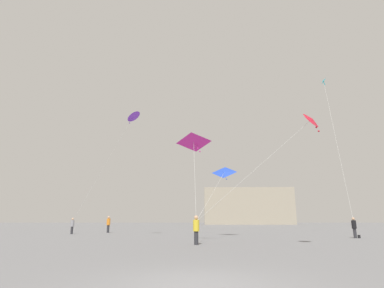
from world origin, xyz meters
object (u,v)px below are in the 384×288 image
object	(u,v)px
kite_magenta_delta	(193,143)
handbag_beside_flyer	(357,236)
kite_cyan_diamond	(322,84)
person_in_black	(352,227)
kite_cobalt_delta	(223,173)
person_in_grey	(71,225)
person_in_yellow	(195,229)
kite_crimson_diamond	(309,121)
kite_violet_diamond	(131,116)
person_in_orange	(107,224)
building_left_hall	(245,207)

from	to	relation	value
kite_magenta_delta	handbag_beside_flyer	world-z (taller)	kite_magenta_delta
kite_cyan_diamond	handbag_beside_flyer	world-z (taller)	kite_cyan_diamond
person_in_black	kite_cobalt_delta	world-z (taller)	kite_cobalt_delta
person_in_grey	person_in_yellow	xyz separation A→B (m)	(12.45, -13.84, 0.03)
person_in_black	person_in_grey	size ratio (longest dim) A/B	1.00
kite_crimson_diamond	kite_cyan_diamond	world-z (taller)	kite_cyan_diamond
person_in_yellow	kite_cyan_diamond	world-z (taller)	kite_cyan_diamond
kite_violet_diamond	handbag_beside_flyer	distance (m)	21.65
person_in_yellow	person_in_orange	bearing A→B (deg)	-96.82
kite_cobalt_delta	kite_cyan_diamond	distance (m)	14.92
person_in_orange	kite_crimson_diamond	world-z (taller)	kite_crimson_diamond
person_in_black	person_in_grey	bearing A→B (deg)	14.77
person_in_yellow	building_left_hall	size ratio (longest dim) A/B	0.06
person_in_black	person_in_orange	xyz separation A→B (m)	(-22.25, 10.38, 0.12)
kite_cyan_diamond	building_left_hall	bearing A→B (deg)	87.27
kite_cobalt_delta	kite_magenta_delta	size ratio (longest dim) A/B	1.60
person_in_black	kite_magenta_delta	bearing A→B (deg)	51.66
building_left_hall	handbag_beside_flyer	size ratio (longest dim) A/B	84.04
building_left_hall	kite_violet_diamond	bearing A→B (deg)	-107.46
kite_cobalt_delta	handbag_beside_flyer	size ratio (longest dim) A/B	28.45
person_in_black	handbag_beside_flyer	xyz separation A→B (m)	(0.35, 0.10, -0.76)
person_in_grey	kite_cobalt_delta	xyz separation A→B (m)	(15.04, -5.45, 4.57)
kite_violet_diamond	kite_cobalt_delta	world-z (taller)	kite_violet_diamond
kite_magenta_delta	handbag_beside_flyer	size ratio (longest dim) A/B	17.77
person_in_black	kite_cobalt_delta	xyz separation A→B (m)	(-10.05, 1.74, 4.57)
kite_crimson_diamond	kite_cobalt_delta	xyz separation A→B (m)	(-3.77, 10.80, -1.33)
kite_violet_diamond	kite_cobalt_delta	size ratio (longest dim) A/B	1.10
person_in_black	building_left_hall	bearing A→B (deg)	-62.51
person_in_grey	kite_crimson_diamond	distance (m)	25.54
person_in_orange	person_in_grey	xyz separation A→B (m)	(-2.84, -3.19, -0.12)
person_in_yellow	handbag_beside_flyer	xyz separation A→B (m)	(12.98, 6.76, -0.79)
person_in_grey	kite_cyan_diamond	bearing A→B (deg)	-113.67
person_in_yellow	handbag_beside_flyer	bearing A→B (deg)	171.23
kite_violet_diamond	kite_cobalt_delta	distance (m)	9.91
kite_magenta_delta	kite_cobalt_delta	bearing A→B (deg)	67.81
person_in_yellow	building_left_hall	bearing A→B (deg)	-138.07
kite_violet_diamond	kite_cyan_diamond	xyz separation A→B (m)	(19.31, 2.42, 4.41)
kite_cobalt_delta	building_left_hall	size ratio (longest dim) A/B	0.34
person_in_black	kite_magenta_delta	world-z (taller)	kite_magenta_delta
person_in_orange	kite_cobalt_delta	bearing A→B (deg)	-175.29
person_in_grey	kite_cyan_diamond	xyz separation A→B (m)	(26.00, -2.71, 14.31)
kite_violet_diamond	kite_cobalt_delta	xyz separation A→B (m)	(8.35, -0.32, -5.33)
kite_cobalt_delta	handbag_beside_flyer	distance (m)	11.80
kite_cyan_diamond	building_left_hall	size ratio (longest dim) A/B	0.55
kite_cobalt_delta	kite_cyan_diamond	size ratio (longest dim) A/B	0.62
person_in_yellow	kite_crimson_diamond	xyz separation A→B (m)	(6.35, -2.40, 5.86)
person_in_grey	kite_crimson_diamond	bearing A→B (deg)	-148.54
person_in_orange	person_in_grey	size ratio (longest dim) A/B	1.13
building_left_hall	kite_cyan_diamond	bearing A→B (deg)	-92.73
person_in_grey	kite_cyan_diamond	world-z (taller)	kite_cyan_diamond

